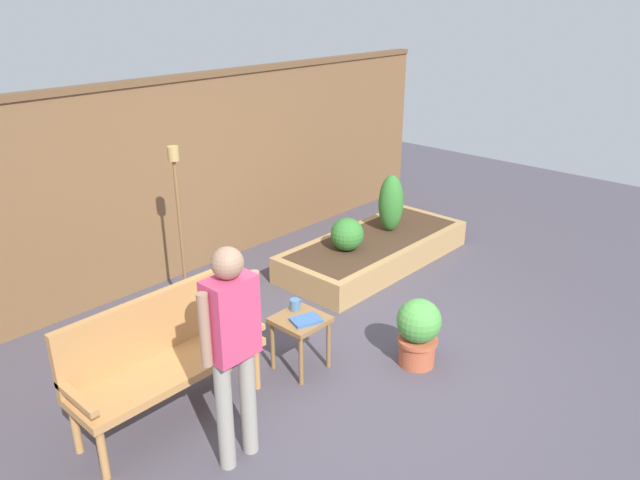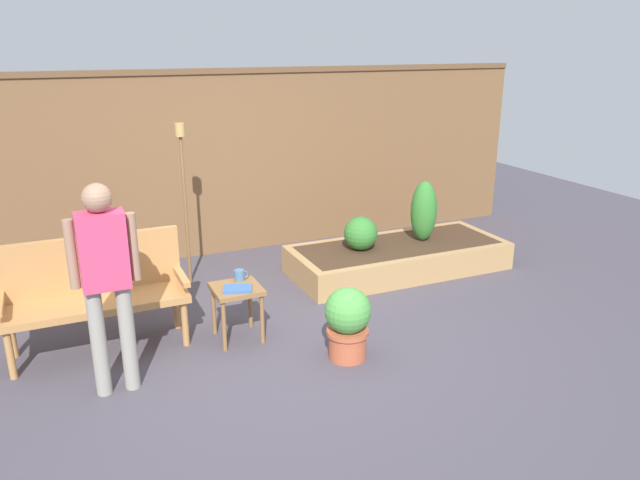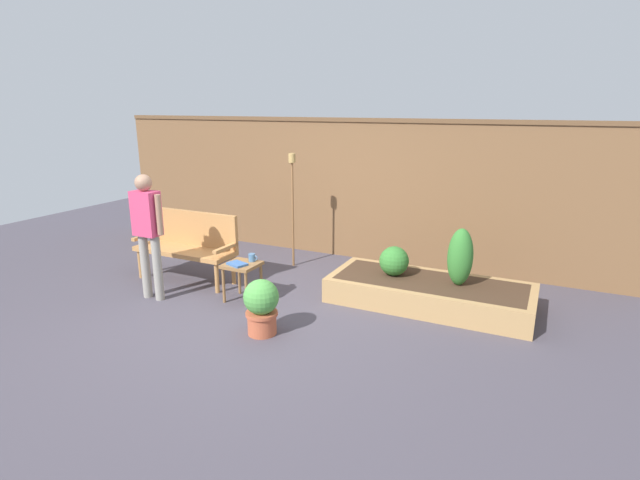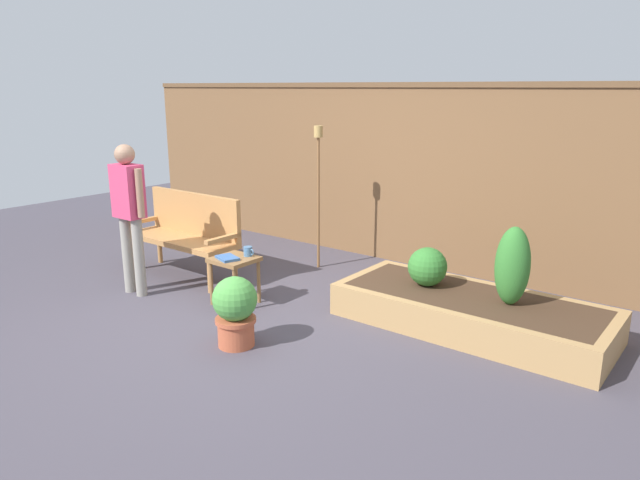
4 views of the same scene
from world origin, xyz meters
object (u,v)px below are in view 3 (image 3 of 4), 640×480
at_px(shrub_far_corner, 460,257).
at_px(tiki_torch, 292,190).
at_px(shrub_near_bench, 394,261).
at_px(person_by_bench, 147,226).
at_px(garden_bench, 189,241).
at_px(side_table, 242,270).
at_px(book_on_table, 237,264).
at_px(cup_on_table, 252,258).
at_px(potted_boxwood, 261,305).

height_order(shrub_far_corner, tiki_torch, tiki_torch).
bearing_deg(shrub_near_bench, person_by_bench, -153.79).
bearing_deg(garden_bench, side_table, -16.98).
relative_size(side_table, tiki_torch, 0.29).
bearing_deg(garden_bench, book_on_table, -20.85).
relative_size(garden_bench, shrub_near_bench, 3.94).
bearing_deg(shrub_far_corner, cup_on_table, -162.09).
relative_size(shrub_far_corner, person_by_bench, 0.44).
distance_m(cup_on_table, book_on_table, 0.22).
height_order(potted_boxwood, person_by_bench, person_by_bench).
bearing_deg(book_on_table, potted_boxwood, -21.38).
bearing_deg(person_by_bench, shrub_near_bench, 26.21).
height_order(cup_on_table, book_on_table, cup_on_table).
bearing_deg(book_on_table, garden_bench, 177.69).
xyz_separation_m(side_table, person_by_bench, (-1.05, -0.44, 0.54)).
xyz_separation_m(tiki_torch, person_by_bench, (-0.96, -1.90, -0.22)).
distance_m(tiki_torch, person_by_bench, 2.14).
height_order(cup_on_table, shrub_near_bench, shrub_near_bench).
bearing_deg(garden_bench, cup_on_table, -10.18).
distance_m(side_table, potted_boxwood, 0.99).
bearing_deg(shrub_far_corner, garden_bench, -171.08).
distance_m(shrub_far_corner, person_by_bench, 3.74).
relative_size(garden_bench, potted_boxwood, 2.39).
bearing_deg(garden_bench, shrub_near_bench, 11.43).
relative_size(garden_bench, tiki_torch, 0.86).
bearing_deg(side_table, cup_on_table, 60.89).
height_order(side_table, shrub_far_corner, shrub_far_corner).
xyz_separation_m(side_table, shrub_near_bench, (1.65, 0.89, 0.09)).
height_order(book_on_table, person_by_bench, person_by_bench).
bearing_deg(shrub_near_bench, shrub_far_corner, 0.00).
relative_size(potted_boxwood, tiki_torch, 0.36).
distance_m(side_table, book_on_table, 0.12).
height_order(side_table, tiki_torch, tiki_torch).
bearing_deg(potted_boxwood, tiki_torch, 110.48).
bearing_deg(person_by_bench, book_on_table, 19.04).
bearing_deg(potted_boxwood, person_by_bench, 171.96).
xyz_separation_m(side_table, cup_on_table, (0.07, 0.13, 0.13)).
bearing_deg(tiki_torch, shrub_far_corner, -12.73).
bearing_deg(garden_bench, person_by_bench, -86.00).
xyz_separation_m(shrub_near_bench, tiki_torch, (-1.74, 0.57, 0.67)).
bearing_deg(book_on_table, side_table, 99.74).
height_order(garden_bench, tiki_torch, tiki_torch).
distance_m(side_table, tiki_torch, 1.65).
distance_m(garden_bench, tiki_torch, 1.63).
height_order(garden_bench, potted_boxwood, garden_bench).
bearing_deg(shrub_far_corner, potted_boxwood, -137.67).
relative_size(cup_on_table, shrub_far_corner, 0.18).
height_order(side_table, cup_on_table, cup_on_table).
bearing_deg(potted_boxwood, side_table, 136.12).
relative_size(cup_on_table, potted_boxwood, 0.21).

